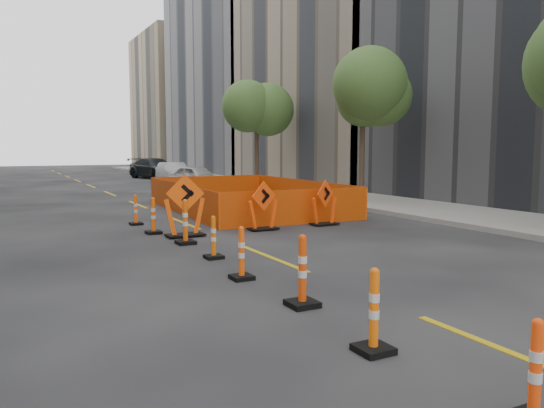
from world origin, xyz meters
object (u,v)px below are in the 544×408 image
channelizer_1 (536,372)px  channelizer_2 (374,310)px  chevron_sign_right (325,203)px  parked_car_far (155,168)px  channelizer_5 (214,237)px  channelizer_4 (242,253)px  channelizer_6 (185,222)px  channelizer_8 (136,210)px  chevron_sign_left (185,206)px  channelizer_3 (302,271)px  channelizer_7 (153,216)px  parked_car_near (197,177)px  parked_car_mid (173,173)px  chevron_sign_center (263,206)px

channelizer_1 → channelizer_2: bearing=95.8°
channelizer_1 → chevron_sign_right: (4.84, 10.63, 0.23)m
parked_car_far → channelizer_5: bearing=-118.4°
channelizer_4 → channelizer_6: size_ratio=0.87×
channelizer_8 → parked_car_far: parked_car_far is taller
channelizer_1 → channelizer_6: channelizer_6 is taller
channelizer_8 → chevron_sign_left: (0.65, -2.78, 0.36)m
channelizer_3 → channelizer_8: bearing=91.3°
channelizer_6 → parked_car_far: 28.63m
channelizer_4 → channelizer_8: (-0.09, 7.63, -0.01)m
channelizer_2 → chevron_sign_left: 8.70m
channelizer_7 → parked_car_near: (6.38, 14.50, 0.18)m
channelizer_5 → chevron_sign_right: (4.76, 3.00, 0.23)m
parked_car_mid → parked_car_far: parked_car_far is taller
channelizer_3 → channelizer_4: (-0.13, 1.91, -0.06)m
parked_car_mid → channelizer_5: bearing=-101.6°
channelizer_3 → channelizer_7: (-0.19, 7.63, -0.04)m
channelizer_8 → parked_car_mid: bearing=69.4°
channelizer_4 → parked_car_far: 32.39m
chevron_sign_right → channelizer_5: bearing=-171.1°
channelizer_1 → channelizer_4: size_ratio=0.97×
channelizer_6 → channelizer_7: bearing=98.4°
channelizer_2 → chevron_sign_center: 9.20m
chevron_sign_right → channelizer_7: bearing=147.5°
channelizer_3 → chevron_sign_left: chevron_sign_left is taller
chevron_sign_center → parked_car_mid: (3.51, 20.03, -0.00)m
chevron_sign_left → channelizer_6: bearing=-88.8°
channelizer_4 → chevron_sign_left: size_ratio=0.58×
channelizer_3 → channelizer_5: 3.82m
channelizer_2 → channelizer_8: bearing=90.1°
channelizer_3 → channelizer_4: bearing=93.8°
chevron_sign_right → channelizer_3: bearing=-148.7°
channelizer_2 → parked_car_far: size_ratio=0.19×
channelizer_7 → chevron_sign_left: size_ratio=0.61×
channelizer_8 → chevron_sign_left: size_ratio=0.56×
parked_car_far → channelizer_6: bearing=-119.2°
channelizer_1 → chevron_sign_left: (0.42, 10.57, 0.36)m
channelizer_3 → chevron_sign_center: (2.76, 6.81, 0.16)m
channelizer_3 → channelizer_5: (0.08, 3.81, -0.08)m
channelizer_3 → channelizer_8: (-0.22, 9.54, -0.08)m
channelizer_2 → channelizer_5: (0.27, 5.72, -0.04)m
channelizer_7 → chevron_sign_right: chevron_sign_right is taller
channelizer_7 → chevron_sign_center: bearing=-15.5°
channelizer_5 → parked_car_far: 30.49m
channelizer_8 → parked_car_far: bearing=73.5°
channelizer_7 → chevron_sign_center: (2.95, -0.82, 0.20)m
channelizer_3 → channelizer_5: channelizer_3 is taller
channelizer_2 → channelizer_6: (0.28, 7.63, 0.05)m
channelizer_2 → channelizer_1: bearing=-84.2°
channelizer_3 → chevron_sign_left: (0.43, 6.76, 0.28)m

